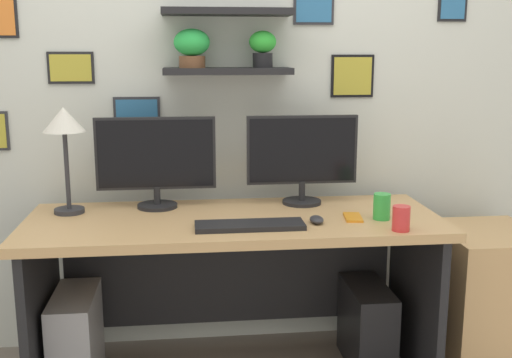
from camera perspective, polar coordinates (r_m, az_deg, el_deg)
back_wall_assembly at (r=3.00m, az=-2.84°, el=9.91°), size 4.40×0.24×2.70m
desk at (r=2.77m, az=-2.09°, el=-7.34°), size 1.77×0.68×0.75m
monitor_left at (r=2.81m, az=-9.19°, el=1.82°), size 0.54×0.18×0.41m
monitor_right at (r=2.86m, az=4.27°, el=2.14°), size 0.51×0.18×0.41m
keyboard at (r=2.49m, az=-0.58°, el=-4.29°), size 0.44×0.14×0.02m
computer_mouse at (r=2.57m, az=5.60°, el=-3.74°), size 0.06×0.09×0.03m
desk_lamp at (r=2.78m, az=-17.23°, el=4.37°), size 0.18×0.18×0.46m
cell_phone at (r=2.67m, az=8.92°, el=-3.50°), size 0.09×0.15×0.01m
pen_cup at (r=2.51m, az=13.21°, el=-3.55°), size 0.07×0.07×0.10m
water_cup at (r=2.66m, az=11.50°, el=-2.50°), size 0.07×0.07×0.11m
drawer_cabinet at (r=3.16m, az=20.32°, el=-10.03°), size 0.44×0.50×0.64m
computer_tower_left at (r=2.88m, az=-16.20°, el=-14.13°), size 0.18×0.40×0.43m
computer_tower_right at (r=3.01m, az=10.15°, el=-13.14°), size 0.18×0.40×0.39m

